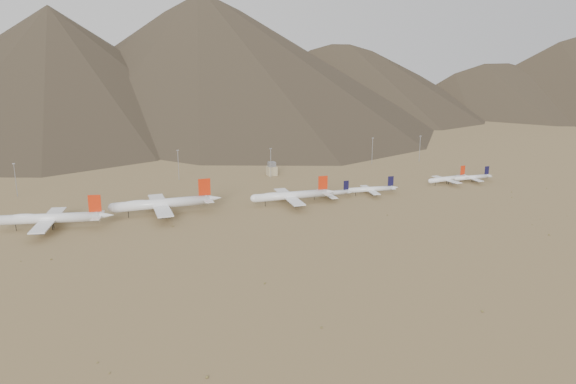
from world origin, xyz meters
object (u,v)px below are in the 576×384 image
object	(u,v)px
control_tower	(272,169)
widebody_east	(291,195)
widebody_west	(51,218)
narrowbody_b	(372,189)
widebody_centre	(162,203)
narrowbody_a	(329,193)

from	to	relation	value
control_tower	widebody_east	bearing A→B (deg)	-100.47
widebody_west	narrowbody_b	xyz separation A→B (m)	(226.39, 6.46, -2.76)
widebody_west	control_tower	distance (m)	201.19
widebody_centre	control_tower	size ratio (longest dim) A/B	6.32
widebody_centre	narrowbody_a	size ratio (longest dim) A/B	1.99
widebody_west	control_tower	xyz separation A→B (m)	(176.23, 97.05, -1.90)
widebody_east	widebody_centre	bearing A→B (deg)	179.18
narrowbody_b	narrowbody_a	bearing A→B (deg)	-173.95
widebody_east	narrowbody_a	xyz separation A→B (m)	(32.31, 4.63, -2.50)
narrowbody_a	widebody_east	bearing A→B (deg)	-171.69
narrowbody_a	widebody_centre	bearing A→B (deg)	179.62
widebody_east	control_tower	bearing A→B (deg)	82.38
widebody_centre	narrowbody_b	xyz separation A→B (m)	(157.37, -2.06, -3.30)
widebody_centre	widebody_east	world-z (taller)	widebody_centre
widebody_east	control_tower	size ratio (longest dim) A/B	5.36
control_tower	widebody_west	bearing A→B (deg)	-151.16
control_tower	narrowbody_a	bearing A→B (deg)	-80.58
widebody_east	control_tower	world-z (taller)	widebody_east
widebody_centre	control_tower	world-z (taller)	widebody_centre
narrowbody_a	control_tower	distance (m)	90.90
narrowbody_a	control_tower	xyz separation A→B (m)	(-14.88, 89.67, 1.24)
widebody_east	narrowbody_a	size ratio (longest dim) A/B	1.69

